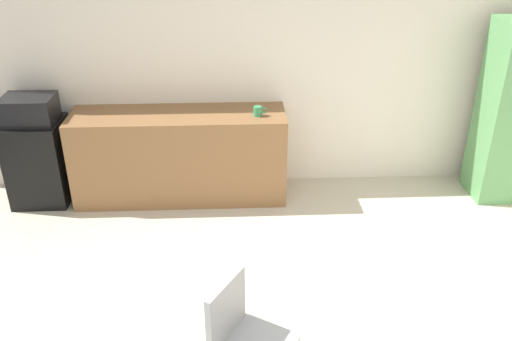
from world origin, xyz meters
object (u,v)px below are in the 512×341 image
Objects in this scene: mini_fridge at (40,161)px; microwave at (29,110)px; chair_gray at (240,330)px; mug_white at (258,111)px.

mini_fridge is 0.55m from microwave.
chair_gray is (1.95, -2.53, -0.45)m from microwave.
microwave is 2.18m from mug_white.
chair_gray is (1.95, -2.53, 0.10)m from mini_fridge.
mini_fridge is 3.20m from chair_gray.
microwave is (0.00, 0.00, 0.55)m from mini_fridge.
microwave reaches higher than mini_fridge.
chair_gray is at bearing -52.41° from microwave.
microwave is at bearing 127.59° from chair_gray.
microwave is 3.72× the size of mug_white.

